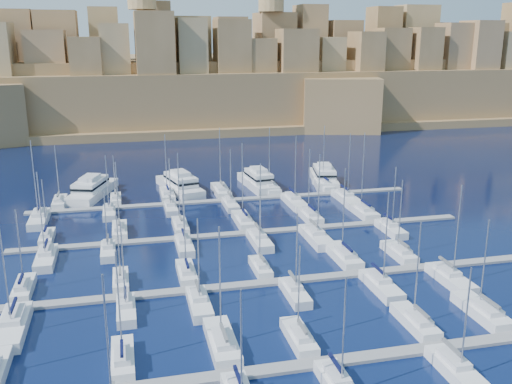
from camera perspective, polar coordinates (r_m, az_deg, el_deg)
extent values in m
plane|color=black|center=(96.20, 0.50, -6.16)|extent=(600.00, 600.00, 0.00)
cube|color=slate|center=(67.03, 7.72, -16.44)|extent=(84.00, 2.00, 0.40)
cube|color=slate|center=(85.45, 2.43, -8.92)|extent=(84.00, 2.00, 0.40)
cube|color=slate|center=(105.25, -0.80, -4.10)|extent=(84.00, 2.00, 0.40)
cube|color=slate|center=(125.79, -2.97, -0.82)|extent=(84.00, 2.00, 0.40)
cube|color=silver|center=(67.77, -13.17, -16.05)|extent=(2.51, 8.36, 1.62)
cube|color=silver|center=(66.46, -13.23, -15.57)|extent=(1.76, 3.76, 0.70)
cylinder|color=#9EA0A8|center=(64.89, -13.55, -10.72)|extent=(0.18, 0.18, 11.99)
cube|color=black|center=(65.57, -13.28, -14.97)|extent=(0.35, 3.34, 0.35)
cube|color=silver|center=(69.23, -3.44, -14.85)|extent=(3.07, 10.24, 1.71)
cube|color=silver|center=(67.75, -3.30, -14.40)|extent=(2.15, 4.61, 0.70)
cylinder|color=#9EA0A8|center=(66.19, -3.62, -8.98)|extent=(0.18, 0.18, 13.41)
cube|color=#595B60|center=(66.79, -3.23, -13.84)|extent=(0.35, 4.09, 0.35)
cube|color=silver|center=(70.32, 4.31, -14.40)|extent=(2.49, 8.30, 1.62)
cube|color=silver|center=(69.06, 4.54, -13.90)|extent=(1.74, 3.74, 0.70)
cylinder|color=#9EA0A8|center=(67.80, 4.31, -9.67)|extent=(0.18, 0.18, 10.81)
cube|color=#595B60|center=(68.21, 4.67, -13.29)|extent=(0.35, 3.32, 0.35)
cube|color=silver|center=(76.12, 15.60, -12.48)|extent=(2.66, 8.88, 1.64)
cube|color=silver|center=(74.91, 16.00, -11.98)|extent=(1.87, 4.00, 0.70)
cylinder|color=#9EA0A8|center=(73.52, 15.83, -7.49)|extent=(0.18, 0.18, 12.39)
cube|color=#595B60|center=(74.10, 16.23, -11.41)|extent=(0.35, 3.55, 0.35)
cube|color=silver|center=(81.39, 21.60, -11.11)|extent=(2.99, 9.97, 1.70)
cube|color=silver|center=(80.16, 22.09, -10.63)|extent=(2.09, 4.49, 0.70)
cylinder|color=#9EA0A8|center=(79.12, 21.88, -6.61)|extent=(0.18, 0.18, 11.67)
cube|color=#595B60|center=(79.36, 22.38, -10.09)|extent=(0.35, 3.99, 0.35)
cylinder|color=#9EA0A8|center=(53.96, -14.57, -15.00)|extent=(0.18, 0.18, 14.41)
cylinder|color=#9EA0A8|center=(55.78, -1.48, -15.09)|extent=(0.18, 0.18, 11.57)
cube|color=black|center=(59.56, -1.81, -17.89)|extent=(0.35, 3.48, 0.35)
cube|color=silver|center=(62.26, 8.08, -17.57)|extent=(1.85, 3.95, 0.70)
cylinder|color=#9EA0A8|center=(58.37, 8.77, -13.68)|extent=(0.18, 0.18, 11.77)
cube|color=black|center=(62.04, 7.97, -16.55)|extent=(0.35, 3.51, 0.35)
cube|color=silver|center=(67.54, 19.50, -16.68)|extent=(2.77, 9.25, 1.66)
cube|color=silver|center=(67.59, 19.16, -15.45)|extent=(1.94, 4.16, 0.70)
cylinder|color=#9EA0A8|center=(64.04, 20.26, -11.86)|extent=(0.18, 0.18, 11.49)
cube|color=#595B60|center=(67.41, 19.03, -14.49)|extent=(0.35, 3.70, 0.35)
cube|color=silver|center=(88.59, -22.19, -9.00)|extent=(2.48, 8.28, 1.61)
cube|color=silver|center=(87.39, -22.34, -8.53)|extent=(1.74, 3.72, 0.70)
cylinder|color=#9EA0A8|center=(86.68, -22.57, -5.09)|extent=(0.18, 0.18, 10.95)
cube|color=black|center=(86.61, -22.46, -8.00)|extent=(0.35, 3.31, 0.35)
cube|color=silver|center=(86.97, -13.36, -8.69)|extent=(2.26, 7.53, 1.58)
cube|color=silver|center=(85.83, -13.40, -8.20)|extent=(1.58, 3.39, 0.70)
cylinder|color=#9EA0A8|center=(85.30, -13.59, -5.29)|extent=(0.18, 0.18, 9.18)
cube|color=#595B60|center=(85.07, -13.45, -7.65)|extent=(0.35, 3.01, 0.35)
cube|color=silver|center=(87.76, -6.97, -8.12)|extent=(2.55, 8.50, 1.63)
cube|color=silver|center=(86.53, -6.93, -7.64)|extent=(1.79, 3.83, 0.70)
cylinder|color=#9EA0A8|center=(85.47, -7.16, -3.43)|extent=(0.18, 0.18, 13.26)
cube|color=black|center=(85.73, -6.92, -7.10)|extent=(0.35, 3.40, 0.35)
cube|color=silver|center=(89.12, 0.44, -7.64)|extent=(2.26, 7.54, 1.58)
cube|color=silver|center=(88.00, 0.56, -7.15)|extent=(1.58, 3.39, 0.70)
cylinder|color=#9EA0A8|center=(87.27, 0.39, -3.91)|extent=(0.18, 0.18, 10.45)
cube|color=#595B60|center=(87.26, 0.62, -6.60)|extent=(0.35, 3.02, 0.35)
cube|color=silver|center=(94.45, 8.69, -6.41)|extent=(3.12, 10.39, 1.72)
cube|color=silver|center=(93.11, 8.96, -5.94)|extent=(2.18, 4.67, 0.70)
cylinder|color=#9EA0A8|center=(92.32, 8.76, -1.82)|extent=(0.18, 0.18, 13.77)
cube|color=black|center=(92.29, 9.10, -5.45)|extent=(0.35, 4.15, 0.35)
cube|color=silver|center=(97.66, 14.09, -5.98)|extent=(2.67, 8.90, 1.65)
cube|color=silver|center=(96.51, 14.37, -5.52)|extent=(1.87, 4.01, 0.70)
cylinder|color=#9EA0A8|center=(95.86, 14.23, -2.21)|extent=(0.18, 0.18, 11.59)
cube|color=#595B60|center=(95.78, 14.54, -5.02)|extent=(0.35, 3.56, 0.35)
cube|color=silver|center=(78.08, -23.14, -12.43)|extent=(3.34, 11.12, 1.76)
cube|color=silver|center=(78.52, -23.10, -11.26)|extent=(2.33, 5.00, 0.70)
cylinder|color=#9EA0A8|center=(74.48, -23.83, -7.42)|extent=(0.18, 0.18, 13.45)
cube|color=black|center=(78.57, -23.12, -10.39)|extent=(0.35, 4.45, 0.35)
cube|color=silver|center=(78.06, -12.85, -11.56)|extent=(2.44, 8.12, 1.61)
cube|color=silver|center=(78.28, -12.91, -10.54)|extent=(1.71, 3.66, 0.70)
cylinder|color=#9EA0A8|center=(74.93, -13.15, -7.14)|extent=(0.18, 0.18, 11.75)
cube|color=black|center=(78.20, -12.96, -9.72)|extent=(0.35, 3.25, 0.35)
cube|color=silver|center=(78.12, -5.69, -11.19)|extent=(2.70, 9.01, 1.65)
cube|color=silver|center=(78.41, -5.80, -10.13)|extent=(1.89, 4.05, 0.70)
cylinder|color=#9EA0A8|center=(74.99, -5.77, -6.85)|extent=(0.18, 0.18, 11.49)
cube|color=#595B60|center=(78.37, -5.87, -9.30)|extent=(0.35, 3.60, 0.35)
cube|color=silver|center=(80.98, 3.91, -10.15)|extent=(2.52, 8.40, 1.62)
cube|color=silver|center=(81.21, 3.75, -9.16)|extent=(1.76, 3.78, 0.70)
cylinder|color=#9EA0A8|center=(78.05, 4.09, -6.04)|extent=(0.18, 0.18, 11.17)
cube|color=#595B60|center=(81.15, 3.67, -8.37)|extent=(0.35, 3.36, 0.35)
cube|color=silver|center=(84.79, 12.41, -9.24)|extent=(2.91, 9.68, 1.68)
cube|color=silver|center=(85.10, 12.18, -8.25)|extent=(2.03, 4.36, 0.70)
cylinder|color=#9EA0A8|center=(81.56, 12.86, -4.55)|extent=(0.18, 0.18, 13.40)
cube|color=black|center=(85.09, 12.08, -7.48)|extent=(0.35, 3.87, 0.35)
cube|color=silver|center=(89.76, 18.89, -8.31)|extent=(2.99, 9.98, 1.70)
cube|color=silver|center=(90.07, 18.62, -7.37)|extent=(2.10, 4.49, 0.70)
cylinder|color=#9EA0A8|center=(86.65, 19.50, -3.74)|extent=(0.18, 0.18, 13.76)
cube|color=#595B60|center=(90.07, 18.51, -6.64)|extent=(0.35, 3.99, 0.35)
cube|color=silver|center=(108.40, -20.15, -4.34)|extent=(2.25, 7.50, 1.58)
cube|color=silver|center=(107.33, -20.25, -3.90)|extent=(1.58, 3.38, 0.70)
cylinder|color=#9EA0A8|center=(107.04, -20.41, -1.38)|extent=(0.18, 0.18, 9.89)
cube|color=black|center=(106.65, -20.32, -3.43)|extent=(0.35, 3.00, 0.35)
cube|color=silver|center=(108.10, -13.46, -3.83)|extent=(2.66, 8.88, 1.64)
cube|color=silver|center=(106.88, -13.50, -3.39)|extent=(1.86, 4.00, 0.70)
cylinder|color=#9EA0A8|center=(106.50, -13.70, -0.25)|extent=(0.18, 0.18, 12.13)
cube|color=#595B60|center=(106.14, -13.54, -2.93)|extent=(0.35, 3.55, 0.35)
cube|color=silver|center=(108.42, -7.57, -3.47)|extent=(2.61, 8.70, 1.64)
cube|color=silver|center=(107.22, -7.55, -3.03)|extent=(1.83, 3.92, 0.70)
cylinder|color=#9EA0A8|center=(106.67, -7.74, 0.40)|extent=(0.18, 0.18, 13.27)
cube|color=#595B60|center=(106.49, -7.54, -2.56)|extent=(0.35, 3.48, 0.35)
cube|color=silver|center=(110.63, -1.30, -2.93)|extent=(2.92, 9.73, 1.69)
cube|color=silver|center=(109.35, -1.19, -2.49)|extent=(2.04, 4.38, 0.70)
cylinder|color=#9EA0A8|center=(108.82, -1.38, 1.17)|extent=(0.18, 0.18, 14.38)
cube|color=black|center=(108.57, -1.14, -2.04)|extent=(0.35, 3.89, 0.35)
cube|color=silver|center=(114.05, 5.32, -2.42)|extent=(2.94, 9.80, 1.69)
cube|color=silver|center=(112.80, 5.50, -1.99)|extent=(2.06, 4.41, 0.70)
cylinder|color=#9EA0A8|center=(112.51, 5.34, 1.14)|extent=(0.18, 0.18, 12.67)
cube|color=black|center=(112.05, 5.59, -1.55)|extent=(0.35, 3.92, 0.35)
cube|color=silver|center=(118.49, 10.55, -1.92)|extent=(3.21, 10.70, 1.74)
cube|color=silver|center=(117.20, 10.79, -1.50)|extent=(2.25, 4.82, 0.70)
cylinder|color=#9EA0A8|center=(116.74, 10.65, 2.15)|extent=(0.18, 0.18, 15.30)
cube|color=black|center=(116.44, 10.92, -1.08)|extent=(0.35, 4.28, 0.35)
cube|color=silver|center=(98.32, -20.25, -6.34)|extent=(2.94, 9.80, 1.69)
cube|color=silver|center=(98.82, -20.25, -5.49)|extent=(2.06, 4.41, 0.70)
cylinder|color=#9EA0A8|center=(95.39, -20.71, -2.13)|extent=(0.18, 0.18, 13.75)
cube|color=black|center=(98.92, -20.28, -4.82)|extent=(0.35, 3.92, 0.35)
cube|color=silver|center=(98.41, -14.56, -5.86)|extent=(2.36, 7.85, 1.59)
cube|color=silver|center=(98.75, -14.60, -5.08)|extent=(1.65, 3.53, 0.70)
cylinder|color=#9EA0A8|center=(96.16, -14.79, -2.77)|extent=(0.18, 0.18, 9.83)
cube|color=#595B60|center=(98.76, -14.64, -4.43)|extent=(0.35, 3.14, 0.35)
cube|color=silver|center=(98.34, -7.16, -5.47)|extent=(2.62, 8.73, 1.64)
cube|color=silver|center=(98.75, -7.24, -4.66)|extent=(1.83, 3.93, 0.70)
cylinder|color=#9EA0A8|center=(95.81, -7.26, -1.94)|extent=(0.18, 0.18, 11.31)
cube|color=black|center=(98.80, -7.29, -4.00)|extent=(0.35, 3.49, 0.35)
cube|color=silver|center=(99.99, 0.36, -4.97)|extent=(2.88, 9.61, 1.68)
cube|color=silver|center=(100.46, 0.23, -4.15)|extent=(2.02, 4.33, 0.70)
cylinder|color=#9EA0A8|center=(97.18, 0.44, -0.95)|extent=(0.18, 0.18, 13.21)
cube|color=#595B60|center=(100.55, 0.17, -3.49)|extent=(0.35, 3.84, 0.35)
cube|color=silver|center=(102.10, 6.06, -4.60)|extent=(3.31, 11.02, 1.75)
cube|color=silver|center=(102.66, 5.88, -3.75)|extent=(2.32, 4.96, 0.70)
cylinder|color=#9EA0A8|center=(99.12, 6.30, -0.30)|extent=(0.18, 0.18, 14.45)
cube|color=#595B60|center=(102.82, 5.79, -3.10)|extent=(0.35, 4.41, 0.35)
cube|color=silver|center=(108.69, 13.33, -3.71)|extent=(2.65, 8.83, 1.64)
cube|color=silver|center=(109.07, 13.17, -2.99)|extent=(1.85, 3.97, 0.70)
cylinder|color=#9EA0A8|center=(106.42, 13.65, -0.51)|extent=(0.18, 0.18, 11.24)
cube|color=black|center=(109.12, 13.10, -2.39)|extent=(0.35, 3.53, 0.35)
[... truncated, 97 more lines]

